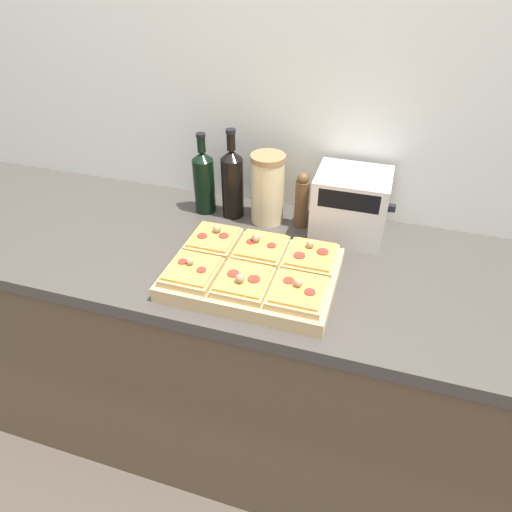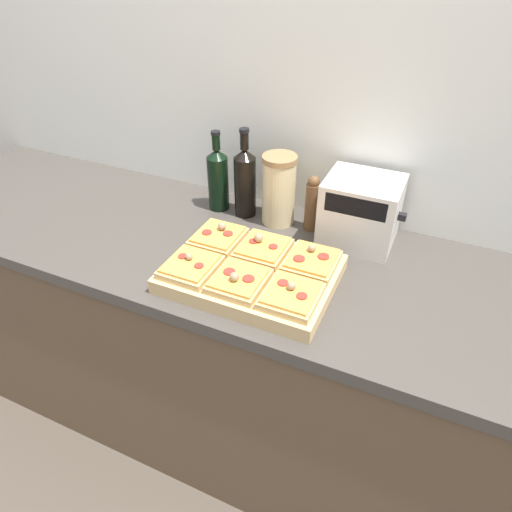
{
  "view_description": "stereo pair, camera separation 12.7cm",
  "coord_description": "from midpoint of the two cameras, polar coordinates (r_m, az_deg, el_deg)",
  "views": [
    {
      "loc": [
        0.36,
        -0.76,
        1.74
      ],
      "look_at": [
        0.05,
        0.23,
        0.99
      ],
      "focal_mm": 32.0,
      "sensor_mm": 36.0,
      "label": 1
    },
    {
      "loc": [
        0.48,
        -0.71,
        1.74
      ],
      "look_at": [
        0.05,
        0.23,
        0.99
      ],
      "focal_mm": 32.0,
      "sensor_mm": 36.0,
      "label": 2
    }
  ],
  "objects": [
    {
      "name": "kitchen_counter",
      "position": [
        1.71,
        -2.99,
        -12.46
      ],
      "size": [
        2.63,
        0.67,
        0.93
      ],
      "color": "brown",
      "rests_on": "ground_plane"
    },
    {
      "name": "olive_oil_bottle",
      "position": [
        1.58,
        -8.87,
        9.23
      ],
      "size": [
        0.07,
        0.07,
        0.28
      ],
      "color": "black",
      "rests_on": "kitchen_counter"
    },
    {
      "name": "pizza_slice_back_left",
      "position": [
        1.36,
        -7.97,
        1.97
      ],
      "size": [
        0.14,
        0.15,
        0.05
      ],
      "color": "tan",
      "rests_on": "cutting_board"
    },
    {
      "name": "pepper_mill",
      "position": [
        1.48,
        3.27,
        6.85
      ],
      "size": [
        0.04,
        0.04,
        0.19
      ],
      "color": "brown",
      "rests_on": "kitchen_counter"
    },
    {
      "name": "grain_jar_tall",
      "position": [
        1.5,
        -0.92,
        8.31
      ],
      "size": [
        0.11,
        0.11,
        0.24
      ],
      "color": "beige",
      "rests_on": "kitchen_counter"
    },
    {
      "name": "pizza_slice_back_center",
      "position": [
        1.32,
        -2.15,
        0.93
      ],
      "size": [
        0.14,
        0.15,
        0.05
      ],
      "color": "tan",
      "rests_on": "cutting_board"
    },
    {
      "name": "wine_bottle",
      "position": [
        1.53,
        -5.38,
        9.13
      ],
      "size": [
        0.07,
        0.07,
        0.3
      ],
      "color": "black",
      "rests_on": "kitchen_counter"
    },
    {
      "name": "pizza_slice_front_center",
      "position": [
        1.2,
        -4.63,
        -3.29
      ],
      "size": [
        0.14,
        0.15,
        0.05
      ],
      "color": "tan",
      "rests_on": "cutting_board"
    },
    {
      "name": "wall_back",
      "position": [
        1.55,
        0.72,
        17.49
      ],
      "size": [
        6.0,
        0.06,
        2.5
      ],
      "color": "silver",
      "rests_on": "ground_plane"
    },
    {
      "name": "pizza_slice_front_left",
      "position": [
        1.25,
        -10.93,
        -1.97
      ],
      "size": [
        0.14,
        0.15,
        0.05
      ],
      "color": "tan",
      "rests_on": "cutting_board"
    },
    {
      "name": "pizza_slice_back_right",
      "position": [
        1.28,
        4.1,
        -0.2
      ],
      "size": [
        0.14,
        0.15,
        0.05
      ],
      "color": "tan",
      "rests_on": "cutting_board"
    },
    {
      "name": "cutting_board",
      "position": [
        1.28,
        -3.26,
        -2.38
      ],
      "size": [
        0.46,
        0.34,
        0.04
      ],
      "primitive_type": "cube",
      "color": "tan",
      "rests_on": "kitchen_counter"
    },
    {
      "name": "ground_plane",
      "position": [
        1.94,
        -6.15,
        -28.53
      ],
      "size": [
        12.0,
        12.0,
        0.0
      ],
      "primitive_type": "plane",
      "color": "#4C4238"
    },
    {
      "name": "toaster_oven",
      "position": [
        1.45,
        9.28,
        6.25
      ],
      "size": [
        0.25,
        0.19,
        0.21
      ],
      "color": "beige",
      "rests_on": "kitchen_counter"
    },
    {
      "name": "pizza_slice_front_right",
      "position": [
        1.16,
        2.2,
        -4.65
      ],
      "size": [
        0.14,
        0.15,
        0.05
      ],
      "color": "tan",
      "rests_on": "cutting_board"
    }
  ]
}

